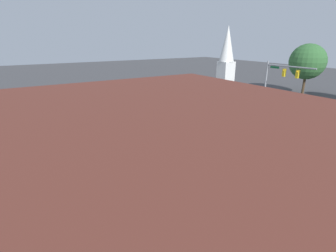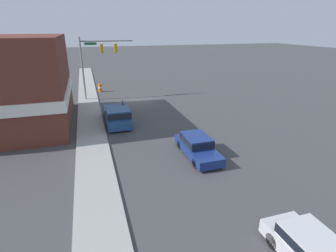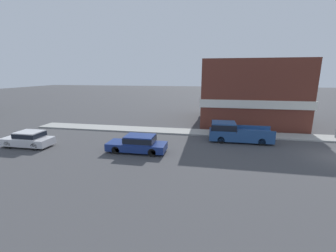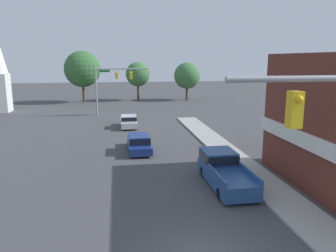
{
  "view_description": "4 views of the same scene",
  "coord_description": "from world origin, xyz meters",
  "px_view_note": "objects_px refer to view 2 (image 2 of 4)",
  "views": [
    {
      "loc": [
        19.2,
        2.19,
        9.76
      ],
      "look_at": [
        -0.49,
        14.25,
        2.05
      ],
      "focal_mm": 28.0,
      "sensor_mm": 36.0,
      "label": 1
    },
    {
      "loc": [
        5.58,
        31.06,
        8.61
      ],
      "look_at": [
        0.6,
        15.04,
        2.25
      ],
      "focal_mm": 28.0,
      "sensor_mm": 36.0,
      "label": 2
    },
    {
      "loc": [
        -18.24,
        9.87,
        6.3
      ],
      "look_at": [
        0.45,
        13.43,
        1.87
      ],
      "focal_mm": 24.0,
      "sensor_mm": 36.0,
      "label": 3
    },
    {
      "loc": [
        -3.16,
        -11.0,
        7.6
      ],
      "look_at": [
        0.36,
        11.19,
        2.98
      ],
      "focal_mm": 35.0,
      "sensor_mm": 36.0,
      "label": 4
    }
  ],
  "objects_px": {
    "car_lead": "(197,145)",
    "construction_barrel": "(100,88)",
    "pickup_truck_parked": "(117,115)",
    "car_second_ahead": "(313,252)"
  },
  "relations": [
    {
      "from": "car_lead",
      "to": "pickup_truck_parked",
      "type": "distance_m",
      "value": 9.3
    },
    {
      "from": "car_second_ahead",
      "to": "construction_barrel",
      "type": "xyz_separation_m",
      "value": [
        5.76,
        -32.13,
        -0.16
      ]
    },
    {
      "from": "construction_barrel",
      "to": "car_lead",
      "type": "bearing_deg",
      "value": 103.45
    },
    {
      "from": "car_lead",
      "to": "construction_barrel",
      "type": "bearing_deg",
      "value": -76.55
    },
    {
      "from": "car_lead",
      "to": "car_second_ahead",
      "type": "xyz_separation_m",
      "value": [
        -0.46,
        9.95,
        -0.02
      ]
    },
    {
      "from": "car_lead",
      "to": "construction_barrel",
      "type": "distance_m",
      "value": 22.81
    },
    {
      "from": "car_second_ahead",
      "to": "pickup_truck_parked",
      "type": "distance_m",
      "value": 18.71
    },
    {
      "from": "car_lead",
      "to": "pickup_truck_parked",
      "type": "relative_size",
      "value": 0.84
    },
    {
      "from": "pickup_truck_parked",
      "to": "car_second_ahead",
      "type": "bearing_deg",
      "value": 105.84
    },
    {
      "from": "car_second_ahead",
      "to": "construction_barrel",
      "type": "distance_m",
      "value": 32.64
    }
  ]
}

